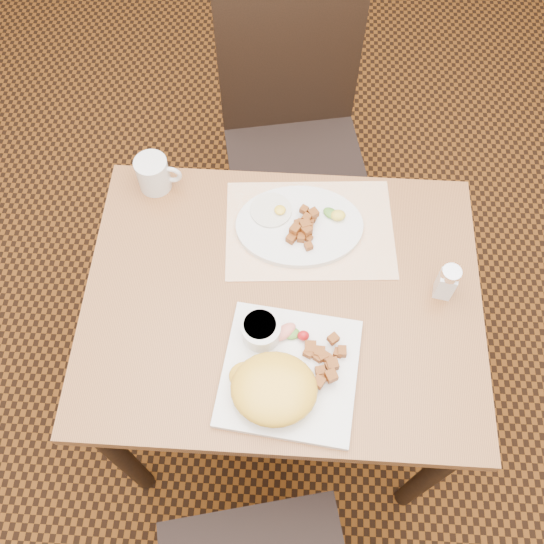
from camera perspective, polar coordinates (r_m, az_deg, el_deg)
The scene contains 15 objects.
ground at distance 2.07m, azimuth 0.68°, elevation -11.52°, with size 8.00×8.00×0.00m, color black.
table at distance 1.47m, azimuth 0.93°, elevation -4.23°, with size 0.90×0.70×0.75m.
chair_far at distance 1.93m, azimuth 2.02°, elevation 13.08°, with size 0.50×0.50×0.97m.
placemat at distance 1.46m, azimuth 3.57°, elevation 4.03°, with size 0.40×0.28×0.00m, color white.
plate_square at distance 1.29m, azimuth 1.67°, elevation -9.44°, with size 0.28×0.28×0.02m, color silver.
plate_oval at distance 1.45m, azimuth 2.59°, elevation 4.35°, with size 0.30×0.23×0.02m, color silver, non-canonical shape.
hollandaise_mound at distance 1.24m, azimuth 0.11°, elevation -10.93°, with size 0.18×0.16×0.07m.
ramekin at distance 1.29m, azimuth -1.04°, elevation -5.49°, with size 0.08×0.08×0.05m.
garnish_sq at distance 1.31m, azimuth 1.70°, elevation -5.78°, with size 0.09×0.06×0.03m.
fried_egg at distance 1.46m, azimuth 0.02°, elevation 5.85°, with size 0.10×0.10×0.02m.
garnish_ov at distance 1.46m, azimuth 5.97°, elevation 5.41°, with size 0.06×0.05×0.02m.
salt_shaker at distance 1.38m, azimuth 16.12°, elevation -0.89°, with size 0.05×0.05×0.10m.
coffee_mug at distance 1.53m, azimuth -11.04°, elevation 9.05°, with size 0.11×0.08×0.09m.
home_fries_sq at distance 1.29m, azimuth 4.91°, elevation -8.24°, with size 0.09×0.13×0.04m.
home_fries_ov at distance 1.43m, azimuth 3.07°, elevation 4.35°, with size 0.08×0.11×0.04m.
Camera 1 is at (0.01, -0.60, 1.98)m, focal length 40.00 mm.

